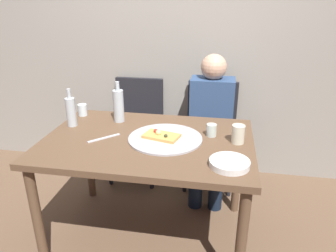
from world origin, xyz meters
TOP-DOWN VIEW (x-y plane):
  - ground_plane at (0.00, 0.00)m, footprint 8.00×8.00m
  - back_wall at (0.00, 1.08)m, footprint 6.00×0.10m
  - dining_table at (0.00, 0.00)m, footprint 1.32×0.90m
  - pizza_tray at (0.11, 0.01)m, footprint 0.47×0.47m
  - pizza_slice_last at (0.08, 0.01)m, footprint 0.25×0.18m
  - wine_bottle at (-0.57, 0.13)m, footprint 0.07×0.07m
  - beer_bottle at (-0.27, 0.26)m, footprint 0.07×0.07m
  - tumbler_near at (0.39, 0.12)m, footprint 0.06×0.06m
  - tumbler_far at (-0.58, 0.33)m, footprint 0.07×0.07m
  - wine_glass at (0.56, 0.04)m, footprint 0.08×0.08m
  - plate_stack at (0.51, -0.26)m, footprint 0.22×0.22m
  - table_knife at (-0.28, -0.04)m, footprint 0.17×0.17m
  - chair_left at (-0.31, 0.85)m, footprint 0.44×0.44m
  - chair_right at (0.37, 0.85)m, footprint 0.44×0.44m
  - guest_in_sweater at (0.37, 0.70)m, footprint 0.36×0.56m

SIDE VIEW (x-z plane):
  - ground_plane at x=0.00m, z-range 0.00..0.00m
  - chair_left at x=-0.31m, z-range 0.06..0.96m
  - chair_right at x=0.37m, z-range 0.06..0.96m
  - guest_in_sweater at x=0.37m, z-range 0.06..1.23m
  - dining_table at x=0.00m, z-range 0.29..1.05m
  - table_knife at x=-0.28m, z-range 0.76..0.76m
  - pizza_tray at x=0.11m, z-range 0.76..0.77m
  - plate_stack at x=0.51m, z-range 0.76..0.79m
  - pizza_slice_last at x=0.08m, z-range 0.76..0.80m
  - tumbler_near at x=0.39m, z-range 0.76..0.84m
  - tumbler_far at x=-0.58m, z-range 0.76..0.84m
  - wine_glass at x=0.56m, z-range 0.76..0.87m
  - wine_bottle at x=-0.57m, z-range 0.73..1.00m
  - beer_bottle at x=-0.27m, z-range 0.73..1.02m
  - back_wall at x=0.00m, z-range 0.00..2.60m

